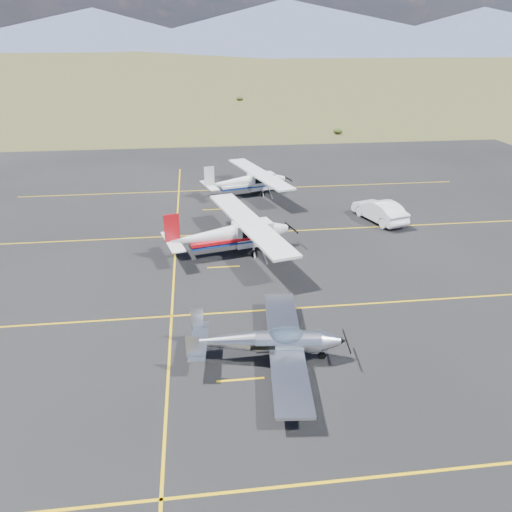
# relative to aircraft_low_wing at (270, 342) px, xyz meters

# --- Properties ---
(ground) EXTENTS (1600.00, 1600.00, 0.00)m
(ground) POSITION_rel_aircraft_low_wing_xyz_m (1.58, 2.27, -0.96)
(ground) COLOR #383D1C
(ground) RESTS_ON ground
(apron) EXTENTS (72.00, 72.00, 0.02)m
(apron) POSITION_rel_aircraft_low_wing_xyz_m (1.58, 9.27, -0.96)
(apron) COLOR black
(apron) RESTS_ON ground
(aircraft_low_wing) EXTENTS (6.65, 9.23, 2.00)m
(aircraft_low_wing) POSITION_rel_aircraft_low_wing_xyz_m (0.00, 0.00, 0.00)
(aircraft_low_wing) COLOR silver
(aircraft_low_wing) RESTS_ON apron
(aircraft_cessna) EXTENTS (8.05, 12.39, 3.14)m
(aircraft_cessna) POSITION_rel_aircraft_low_wing_xyz_m (-0.75, 11.90, 0.44)
(aircraft_cessna) COLOR silver
(aircraft_cessna) RESTS_ON apron
(aircraft_plain) EXTENTS (7.58, 11.30, 2.88)m
(aircraft_plain) POSITION_rel_aircraft_low_wing_xyz_m (1.67, 24.50, 0.32)
(aircraft_plain) COLOR white
(aircraft_plain) RESTS_ON apron
(sedan) EXTENTS (3.15, 5.25, 1.63)m
(sedan) POSITION_rel_aircraft_low_wing_xyz_m (10.92, 16.53, -0.13)
(sedan) COLOR white
(sedan) RESTS_ON apron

